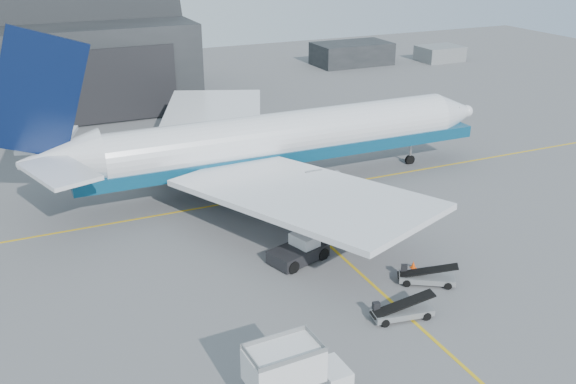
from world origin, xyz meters
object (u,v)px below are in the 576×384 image
belt_loader_b (426,277)px  catering_truck (293,379)px  airliner (268,141)px  pushback_tug (299,251)px  belt_loader_a (401,311)px

belt_loader_b → catering_truck: bearing=-119.2°
catering_truck → airliner: bearing=66.8°
catering_truck → pushback_tug: 16.75m
pushback_tug → belt_loader_a: (2.74, -9.97, -0.27)m
catering_truck → belt_loader_a: size_ratio=1.36×
airliner → belt_loader_b: bearing=-81.4°
belt_loader_a → belt_loader_b: bearing=45.1°
pushback_tug → belt_loader_a: size_ratio=1.14×
catering_truck → belt_loader_b: catering_truck is taller
airliner → pushback_tug: 15.71m
pushback_tug → belt_loader_b: bearing=-63.0°
belt_loader_b → airliner: bearing=130.2°
airliner → belt_loader_b: size_ratio=11.93×
airliner → belt_loader_a: (-0.84, -24.72, -4.29)m
airliner → catering_truck: airliner is taller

